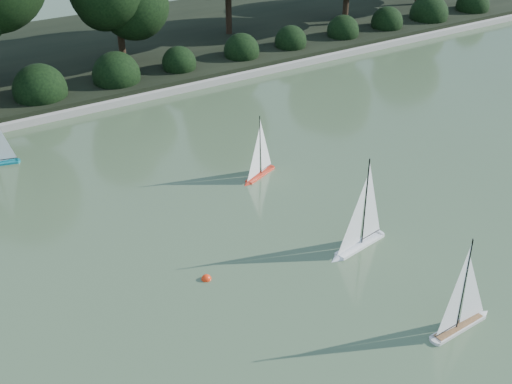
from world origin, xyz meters
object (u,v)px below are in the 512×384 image
sailboat_white_b (465,312)px  sailboat_white_a (357,235)px  sailboat_orange (258,168)px  race_buoy (206,279)px

sailboat_white_b → sailboat_white_a: bearing=91.9°
sailboat_orange → sailboat_white_a: bearing=-88.1°
sailboat_white_b → sailboat_orange: size_ratio=1.21×
sailboat_white_b → race_buoy: bearing=132.2°
sailboat_white_a → sailboat_orange: (-0.10, 3.09, -0.06)m
sailboat_orange → sailboat_white_b: bearing=-88.1°
sailboat_orange → race_buoy: size_ratio=8.59×
sailboat_white_b → sailboat_orange: sailboat_white_b is taller
sailboat_white_a → race_buoy: size_ratio=11.02×
sailboat_white_a → sailboat_white_b: bearing=-88.1°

